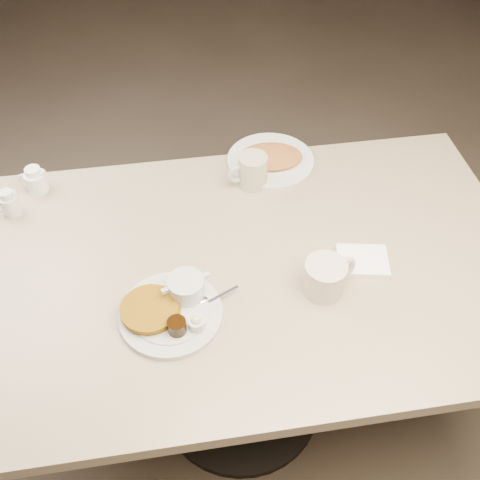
{
  "coord_description": "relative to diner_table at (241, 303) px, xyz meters",
  "views": [
    {
      "loc": [
        -0.14,
        -0.91,
        1.84
      ],
      "look_at": [
        0.0,
        0.02,
        0.82
      ],
      "focal_mm": 41.22,
      "sensor_mm": 36.0,
      "label": 1
    }
  ],
  "objects": [
    {
      "name": "room",
      "position": [
        0.0,
        0.0,
        0.82
      ],
      "size": [
        7.04,
        8.04,
        2.84
      ],
      "color": "#4C3F33",
      "rests_on": "ground"
    },
    {
      "name": "diner_table",
      "position": [
        0.0,
        0.0,
        0.0
      ],
      "size": [
        1.5,
        0.9,
        0.75
      ],
      "color": "tan",
      "rests_on": "ground"
    },
    {
      "name": "main_plate",
      "position": [
        -0.19,
        -0.12,
        0.19
      ],
      "size": [
        0.32,
        0.31,
        0.07
      ],
      "color": "#B9BAB5",
      "rests_on": "diner_table"
    },
    {
      "name": "coffee_mug_near",
      "position": [
        0.19,
        -0.11,
        0.22
      ],
      "size": [
        0.16,
        0.13,
        0.09
      ],
      "color": "beige",
      "rests_on": "diner_table"
    },
    {
      "name": "napkin",
      "position": [
        0.31,
        -0.05,
        0.18
      ],
      "size": [
        0.15,
        0.13,
        0.02
      ],
      "color": "white",
      "rests_on": "diner_table"
    },
    {
      "name": "coffee_mug_far",
      "position": [
        0.08,
        0.3,
        0.22
      ],
      "size": [
        0.13,
        0.1,
        0.1
      ],
      "color": "#B6B197",
      "rests_on": "diner_table"
    },
    {
      "name": "creamer_left",
      "position": [
        -0.6,
        0.28,
        0.21
      ],
      "size": [
        0.07,
        0.06,
        0.08
      ],
      "color": "silver",
      "rests_on": "diner_table"
    },
    {
      "name": "creamer_right",
      "position": [
        -0.54,
        0.37,
        0.21
      ],
      "size": [
        0.09,
        0.07,
        0.08
      ],
      "color": "white",
      "rests_on": "diner_table"
    },
    {
      "name": "hash_plate",
      "position": [
        0.15,
        0.39,
        0.18
      ],
      "size": [
        0.29,
        0.29,
        0.04
      ],
      "color": "silver",
      "rests_on": "diner_table"
    }
  ]
}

